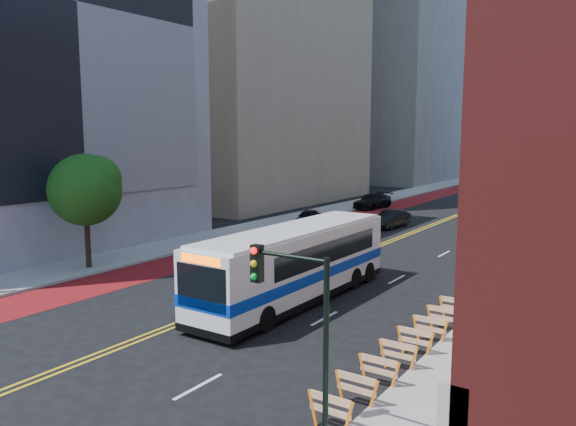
# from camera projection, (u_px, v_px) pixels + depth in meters

# --- Properties ---
(ground) EXTENTS (160.00, 160.00, 0.00)m
(ground) POSITION_uv_depth(u_px,v_px,m) (143.00, 338.00, 22.10)
(ground) COLOR black
(ground) RESTS_ON ground
(sidewalk_left) EXTENTS (4.00, 140.00, 0.15)m
(sidewalk_left) POSITION_uv_depth(u_px,v_px,m) (298.00, 218.00, 53.40)
(sidewalk_left) COLOR gray
(sidewalk_left) RESTS_ON ground
(bus_lane_paint) EXTENTS (3.60, 140.00, 0.01)m
(bus_lane_paint) POSITION_uv_depth(u_px,v_px,m) (334.00, 222.00, 51.27)
(bus_lane_paint) COLOR maroon
(bus_lane_paint) RESTS_ON ground
(center_line_inner) EXTENTS (0.14, 140.00, 0.01)m
(center_line_inner) POSITION_uv_depth(u_px,v_px,m) (416.00, 230.00, 46.92)
(center_line_inner) COLOR gold
(center_line_inner) RESTS_ON ground
(center_line_outer) EXTENTS (0.14, 140.00, 0.01)m
(center_line_outer) POSITION_uv_depth(u_px,v_px,m) (421.00, 231.00, 46.72)
(center_line_outer) COLOR gold
(center_line_outer) RESTS_ON ground
(lane_dashes) EXTENTS (0.14, 98.20, 0.01)m
(lane_dashes) POSITION_uv_depth(u_px,v_px,m) (501.00, 223.00, 50.77)
(lane_dashes) COLOR silver
(lane_dashes) RESTS_ON ground
(grey_building_left) EXTENTS (14.10, 24.00, 30.00)m
(grey_building_left) POSITION_uv_depth(u_px,v_px,m) (13.00, 29.00, 38.09)
(grey_building_left) COLOR gray
(grey_building_left) RESTS_ON ground
(construction_barriers) EXTENTS (1.42, 10.91, 1.00)m
(construction_barriers) POSITION_uv_depth(u_px,v_px,m) (407.00, 345.00, 19.56)
(construction_barriers) COLOR orange
(construction_barriers) RESTS_ON ground
(street_tree) EXTENTS (4.20, 4.20, 6.70)m
(street_tree) POSITION_uv_depth(u_px,v_px,m) (86.00, 187.00, 32.58)
(street_tree) COLOR black
(street_tree) RESTS_ON sidewalk_left
(traffic_signal) EXTENTS (2.21, 0.34, 5.07)m
(traffic_signal) POSITION_uv_depth(u_px,v_px,m) (294.00, 311.00, 13.52)
(traffic_signal) COLOR black
(traffic_signal) RESTS_ON sidewalk_right
(transit_bus) EXTENTS (2.94, 13.08, 3.59)m
(transit_bus) POSITION_uv_depth(u_px,v_px,m) (297.00, 263.00, 26.78)
(transit_bus) COLOR silver
(transit_bus) RESTS_ON ground
(car_a) EXTENTS (2.40, 4.15, 1.33)m
(car_a) POSITION_uv_depth(u_px,v_px,m) (308.00, 217.00, 49.76)
(car_a) COLOR black
(car_a) RESTS_ON ground
(car_b) EXTENTS (1.92, 4.64, 1.49)m
(car_b) POSITION_uv_depth(u_px,v_px,m) (391.00, 219.00, 48.15)
(car_b) COLOR black
(car_b) RESTS_ON ground
(car_c) EXTENTS (2.80, 5.69, 1.59)m
(car_c) POSITION_uv_depth(u_px,v_px,m) (373.00, 201.00, 60.72)
(car_c) COLOR black
(car_c) RESTS_ON ground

